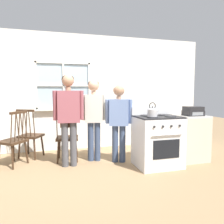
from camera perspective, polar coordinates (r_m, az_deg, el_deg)
ground_plane at (r=4.10m, az=-6.46°, el=-14.23°), size 16.00×16.00×0.00m
wall_back at (r=5.25m, az=-8.95°, el=4.96°), size 6.40×0.16×2.70m
chair_by_window at (r=4.42m, az=-11.61°, el=-6.67°), size 0.47×0.45×1.02m
chair_near_wall at (r=4.46m, az=-24.35°, el=-6.96°), size 0.57×0.58×1.02m
chair_center_cluster at (r=4.85m, az=-20.59°, el=-5.86°), size 0.56×0.55×1.02m
person_elderly_left at (r=4.01m, az=-11.29°, el=0.39°), size 0.55×0.24×1.67m
person_teen_center at (r=4.28m, az=-4.77°, el=0.05°), size 0.50×0.27×1.59m
person_adult_right at (r=4.19m, az=1.80°, el=-0.78°), size 0.53×0.31×1.50m
stove at (r=4.12m, az=11.79°, el=-7.34°), size 0.80×0.68×1.08m
kettle at (r=3.84m, az=10.49°, el=0.09°), size 0.21×0.17×0.25m
potted_plant at (r=5.16m, az=-9.48°, el=1.68°), size 0.13×0.13×0.28m
handbag at (r=4.13m, az=-11.86°, el=-2.05°), size 0.23×0.21×0.31m
side_counter at (r=4.65m, az=20.06°, el=-6.39°), size 0.55×0.50×0.90m
stereo at (r=4.55m, az=20.43°, el=0.20°), size 0.34×0.29×0.18m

